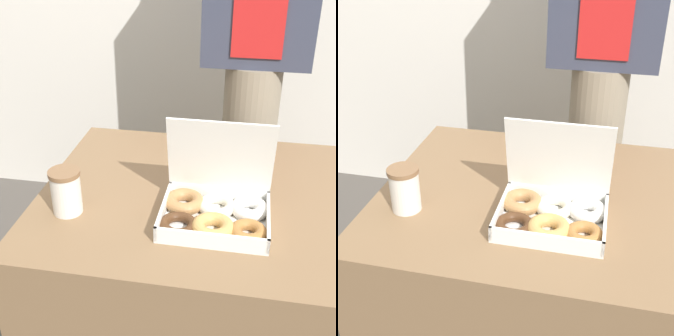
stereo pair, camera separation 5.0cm
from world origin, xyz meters
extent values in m
cube|color=brown|center=(0.00, 0.00, 0.35)|extent=(0.95, 0.78, 0.71)
cube|color=white|center=(0.04, -0.14, 0.71)|extent=(0.28, 0.22, 0.01)
cube|color=white|center=(-0.10, -0.14, 0.73)|extent=(0.01, 0.22, 0.04)
cube|color=white|center=(0.17, -0.14, 0.73)|extent=(0.01, 0.22, 0.04)
cube|color=white|center=(0.04, -0.25, 0.73)|extent=(0.28, 0.01, 0.04)
cube|color=white|center=(0.04, -0.03, 0.73)|extent=(0.28, 0.01, 0.04)
cube|color=white|center=(0.04, -0.05, 0.86)|extent=(0.28, 0.06, 0.22)
torus|color=#4C2D19|center=(-0.05, -0.19, 0.73)|extent=(0.13, 0.13, 0.03)
torus|color=#B27F4C|center=(-0.05, -0.09, 0.73)|extent=(0.14, 0.14, 0.04)
torus|color=tan|center=(0.04, -0.19, 0.73)|extent=(0.15, 0.15, 0.04)
torus|color=silver|center=(0.04, -0.09, 0.73)|extent=(0.14, 0.14, 0.03)
torus|color=#A87038|center=(0.13, -0.19, 0.73)|extent=(0.10, 0.10, 0.03)
torus|color=white|center=(0.13, -0.09, 0.73)|extent=(0.11, 0.11, 0.03)
cylinder|color=silver|center=(-0.36, -0.15, 0.76)|extent=(0.08, 0.08, 0.11)
cylinder|color=brown|center=(-0.36, -0.15, 0.83)|extent=(0.08, 0.08, 0.01)
cylinder|color=gray|center=(0.11, 0.63, 0.46)|extent=(0.22, 0.22, 0.91)
cube|color=red|center=(0.11, 0.53, 1.15)|extent=(0.18, 0.01, 0.38)
camera|label=1|loc=(0.10, -1.14, 1.43)|focal=50.00mm
camera|label=2|loc=(0.15, -1.13, 1.43)|focal=50.00mm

